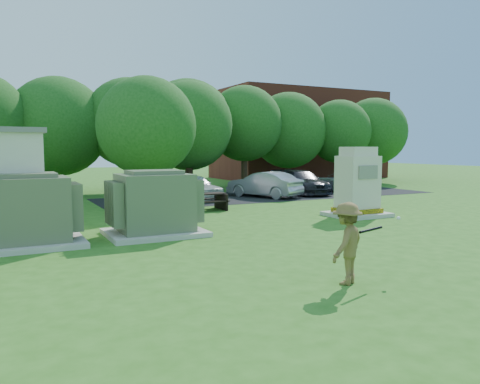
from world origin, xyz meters
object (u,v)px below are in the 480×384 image
person_by_generator (365,196)px  car_silver_b (342,182)px  batter (347,243)px  transformer_left (27,212)px  car_dark (301,182)px  car_white (193,187)px  generator_cabinet (357,186)px  picnic_table (205,200)px  person_walking_right (377,185)px  car_silver_a (264,184)px  transformer_right (155,205)px

person_by_generator → car_silver_b: 10.96m
batter → person_by_generator: 9.87m
transformer_left → car_dark: size_ratio=0.61×
car_white → person_by_generator: bearing=-79.3°
generator_cabinet → car_silver_b: 10.90m
picnic_table → batter: size_ratio=1.06×
car_white → batter: bearing=-113.1°
person_walking_right → car_silver_b: (2.86, 6.09, -0.31)m
car_white → car_dark: (7.05, 0.09, 0.02)m
picnic_table → car_silver_a: size_ratio=0.41×
person_walking_right → car_dark: size_ratio=0.38×
generator_cabinet → batter: 9.91m
person_by_generator → car_silver_b: size_ratio=0.37×
car_white → generator_cabinet: bearing=-79.8°
car_silver_b → picnic_table: bearing=25.1°
picnic_table → car_silver_a: bearing=35.6°
transformer_right → transformer_left: bearing=180.0°
person_by_generator → car_white: (-3.88, 9.02, -0.15)m
picnic_table → car_white: 4.45m
transformer_right → person_by_generator: bearing=0.3°
car_silver_a → person_by_generator: bearing=64.6°
transformer_left → generator_cabinet: 12.26m
person_by_generator → car_silver_a: size_ratio=0.39×
generator_cabinet → transformer_right: bearing=-178.2°
transformer_left → car_dark: bearing=30.4°
batter → generator_cabinet: bearing=-160.0°
transformer_left → generator_cabinet: generator_cabinet is taller
transformer_right → car_silver_a: 12.31m
generator_cabinet → picnic_table: (-4.80, 4.49, -0.76)m
picnic_table → person_walking_right: size_ratio=0.94×
car_dark → car_silver_b: size_ratio=1.08×
generator_cabinet → person_by_generator: (0.18, -0.22, -0.39)m
person_by_generator → car_dark: (3.17, 9.11, -0.13)m
generator_cabinet → car_silver_a: size_ratio=0.64×
transformer_right → car_dark: bearing=37.5°
person_walking_right → car_dark: bearing=-145.0°
car_white → car_dark: 7.05m
generator_cabinet → car_silver_b: generator_cabinet is taller
generator_cabinet → car_dark: (3.35, 8.88, -0.52)m
transformer_right → picnic_table: bearing=51.7°
transformer_left → car_silver_a: bearing=33.8°
car_silver_b → car_white: bearing=4.1°
car_dark → generator_cabinet: bearing=-104.7°
batter → car_silver_a: bearing=-142.0°
transformer_left → picnic_table: (7.46, 4.75, -0.49)m
transformer_right → car_white: transformer_right is taller
picnic_table → car_white: (1.10, 4.31, 0.22)m
transformer_left → person_walking_right: (15.85, 2.94, -0.02)m
transformer_right → car_dark: (11.91, 9.15, -0.25)m
generator_cabinet → car_silver_b: bearing=53.6°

